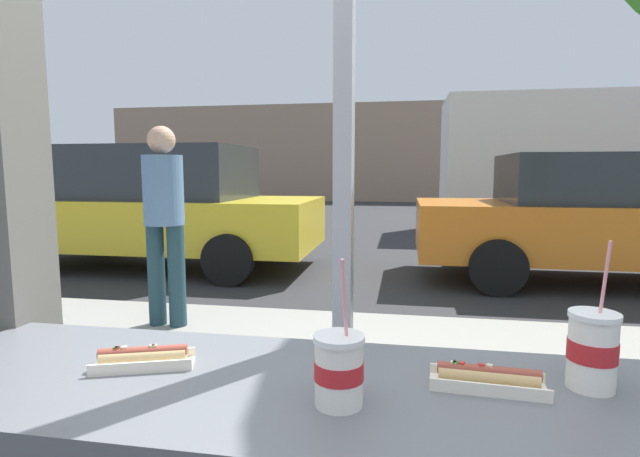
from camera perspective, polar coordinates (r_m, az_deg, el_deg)
ground_plane at (r=9.35m, az=8.80°, el=-1.84°), size 60.00×60.00×0.00m
sidewalk_strip at (r=3.14m, az=6.29°, el=-18.34°), size 16.00×2.80×0.12m
window_wall at (r=1.39m, az=2.94°, el=23.48°), size 2.75×0.20×2.90m
building_facade_far at (r=22.71m, az=9.61°, el=8.83°), size 28.00×1.20×4.46m
soda_cup_left at (r=1.01m, az=2.25°, el=-16.22°), size 0.10×0.10×0.30m
soda_cup_right at (r=1.22m, az=29.47°, el=-12.30°), size 0.10×0.10×0.33m
hotdog_tray_near at (r=1.15m, az=19.19°, el=-16.33°), size 0.25×0.11×0.05m
hotdog_tray_far at (r=1.27m, az=-20.13°, el=-14.13°), size 0.25×0.16×0.05m
parked_car_yellow at (r=7.35m, az=-18.61°, el=2.43°), size 4.65×2.07×1.74m
parked_car_orange at (r=6.92m, az=30.65°, el=1.14°), size 4.56×1.92×1.60m
box_truck at (r=12.17m, az=28.77°, el=7.07°), size 6.34×2.44×3.01m
pedestrian at (r=4.11m, az=-17.92°, el=1.73°), size 0.32×0.32×1.63m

